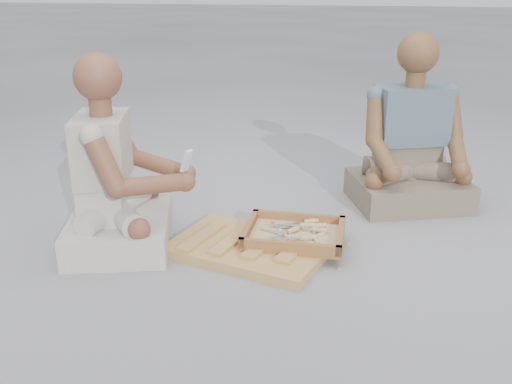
% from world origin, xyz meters
% --- Properties ---
extents(ground, '(60.00, 60.00, 0.00)m').
position_xyz_m(ground, '(0.00, 0.00, 0.00)').
color(ground, '#949499').
rests_on(ground, ground).
extents(carved_panel, '(0.76, 0.59, 0.05)m').
position_xyz_m(carved_panel, '(-0.09, 0.20, 0.02)').
color(carved_panel, '#AF7743').
rests_on(carved_panel, ground).
extents(tool_tray, '(0.46, 0.38, 0.06)m').
position_xyz_m(tool_tray, '(0.09, 0.30, 0.06)').
color(tool_tray, brown).
rests_on(tool_tray, carved_panel).
extents(chisel_0, '(0.14, 0.19, 0.02)m').
position_xyz_m(chisel_0, '(0.06, 0.27, 0.07)').
color(chisel_0, silver).
rests_on(chisel_0, tool_tray).
extents(chisel_1, '(0.14, 0.19, 0.02)m').
position_xyz_m(chisel_1, '(0.20, 0.31, 0.07)').
color(chisel_1, silver).
rests_on(chisel_1, tool_tray).
extents(chisel_2, '(0.22, 0.06, 0.02)m').
position_xyz_m(chisel_2, '(0.12, 0.38, 0.08)').
color(chisel_2, silver).
rests_on(chisel_2, tool_tray).
extents(chisel_3, '(0.21, 0.08, 0.02)m').
position_xyz_m(chisel_3, '(0.09, 0.26, 0.07)').
color(chisel_3, silver).
rests_on(chisel_3, tool_tray).
extents(chisel_4, '(0.20, 0.13, 0.02)m').
position_xyz_m(chisel_4, '(0.13, 0.44, 0.08)').
color(chisel_4, silver).
rests_on(chisel_4, tool_tray).
extents(chisel_5, '(0.21, 0.09, 0.02)m').
position_xyz_m(chisel_5, '(0.17, 0.40, 0.08)').
color(chisel_5, silver).
rests_on(chisel_5, tool_tray).
extents(chisel_6, '(0.14, 0.19, 0.02)m').
position_xyz_m(chisel_6, '(0.07, 0.30, 0.08)').
color(chisel_6, silver).
rests_on(chisel_6, tool_tray).
extents(chisel_7, '(0.08, 0.22, 0.02)m').
position_xyz_m(chisel_7, '(0.20, 0.26, 0.07)').
color(chisel_7, silver).
rests_on(chisel_7, tool_tray).
extents(chisel_8, '(0.21, 0.09, 0.02)m').
position_xyz_m(chisel_8, '(0.15, 0.25, 0.08)').
color(chisel_8, silver).
rests_on(chisel_8, tool_tray).
extents(chisel_9, '(0.22, 0.05, 0.02)m').
position_xyz_m(chisel_9, '(0.18, 0.34, 0.08)').
color(chisel_9, silver).
rests_on(chisel_9, tool_tray).
extents(wood_chip_0, '(0.02, 0.02, 0.00)m').
position_xyz_m(wood_chip_0, '(0.03, 0.25, 0.00)').
color(wood_chip_0, tan).
rests_on(wood_chip_0, ground).
extents(wood_chip_1, '(0.02, 0.02, 0.00)m').
position_xyz_m(wood_chip_1, '(-0.09, 0.62, 0.00)').
color(wood_chip_1, tan).
rests_on(wood_chip_1, ground).
extents(wood_chip_2, '(0.02, 0.02, 0.00)m').
position_xyz_m(wood_chip_2, '(-0.15, 0.21, 0.00)').
color(wood_chip_2, tan).
rests_on(wood_chip_2, ground).
extents(wood_chip_3, '(0.02, 0.02, 0.00)m').
position_xyz_m(wood_chip_3, '(0.16, 0.37, 0.00)').
color(wood_chip_3, tan).
rests_on(wood_chip_3, ground).
extents(wood_chip_4, '(0.02, 0.02, 0.00)m').
position_xyz_m(wood_chip_4, '(0.26, 0.58, 0.00)').
color(wood_chip_4, tan).
rests_on(wood_chip_4, ground).
extents(wood_chip_5, '(0.02, 0.02, 0.00)m').
position_xyz_m(wood_chip_5, '(-0.20, 0.13, 0.00)').
color(wood_chip_5, tan).
rests_on(wood_chip_5, ground).
extents(wood_chip_6, '(0.02, 0.02, 0.00)m').
position_xyz_m(wood_chip_6, '(0.32, 0.14, 0.00)').
color(wood_chip_6, tan).
rests_on(wood_chip_6, ground).
extents(wood_chip_7, '(0.02, 0.02, 0.00)m').
position_xyz_m(wood_chip_7, '(0.33, 0.39, 0.00)').
color(wood_chip_7, tan).
rests_on(wood_chip_7, ground).
extents(craftsman, '(0.66, 0.67, 0.87)m').
position_xyz_m(craftsman, '(-0.69, 0.14, 0.30)').
color(craftsman, '#BDB8AF').
rests_on(craftsman, ground).
extents(companion, '(0.72, 0.65, 0.91)m').
position_xyz_m(companion, '(0.59, 1.01, 0.30)').
color(companion, '#756654').
rests_on(companion, ground).
extents(mobile_phone, '(0.06, 0.06, 0.10)m').
position_xyz_m(mobile_phone, '(-0.37, 0.19, 0.42)').
color(mobile_phone, silver).
rests_on(mobile_phone, craftsman).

